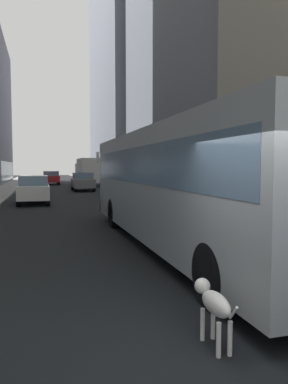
% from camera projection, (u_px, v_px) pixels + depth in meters
% --- Properties ---
extents(ground_plane, '(120.00, 120.00, 0.00)m').
position_uv_depth(ground_plane, '(65.00, 187.00, 38.21)').
color(ground_plane, black).
extents(sidewalk_left, '(2.40, 110.00, 0.15)m').
position_uv_depth(sidewalk_left, '(7.00, 187.00, 36.66)').
color(sidewalk_left, gray).
rests_on(sidewalk_left, ground).
extents(sidewalk_right, '(2.40, 110.00, 0.15)m').
position_uv_depth(sidewalk_right, '(118.00, 186.00, 39.75)').
color(sidewalk_right, gray).
rests_on(sidewalk_right, ground).
extents(building_right_far, '(10.87, 23.65, 33.26)m').
position_uv_depth(building_right_far, '(134.00, 73.00, 56.61)').
color(building_right_far, slate).
rests_on(building_right_far, ground).
extents(transit_bus, '(2.78, 11.53, 3.05)m').
position_uv_depth(transit_bus, '(182.00, 180.00, 9.67)').
color(transit_bus, '#999EA3').
rests_on(transit_bus, ground).
extents(car_grey_wagon, '(1.80, 4.03, 1.62)m').
position_uv_depth(car_grey_wagon, '(83.00, 182.00, 32.57)').
color(car_grey_wagon, slate).
rests_on(car_grey_wagon, ground).
extents(car_white_van, '(1.72, 4.62, 1.62)m').
position_uv_depth(car_white_van, '(34.00, 189.00, 21.38)').
color(car_white_van, silver).
rests_on(car_white_van, ground).
extents(car_red_coupe, '(1.93, 4.19, 1.62)m').
position_uv_depth(car_red_coupe, '(51.00, 178.00, 44.26)').
color(car_red_coupe, red).
rests_on(car_red_coupe, ground).
extents(box_truck, '(2.30, 7.50, 3.05)m').
position_uv_depth(box_truck, '(89.00, 171.00, 41.06)').
color(box_truck, '#19519E').
rests_on(box_truck, ground).
extents(dalmatian_dog, '(0.22, 0.96, 0.72)m').
position_uv_depth(dalmatian_dog, '(213.00, 303.00, 4.33)').
color(dalmatian_dog, white).
rests_on(dalmatian_dog, ground).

